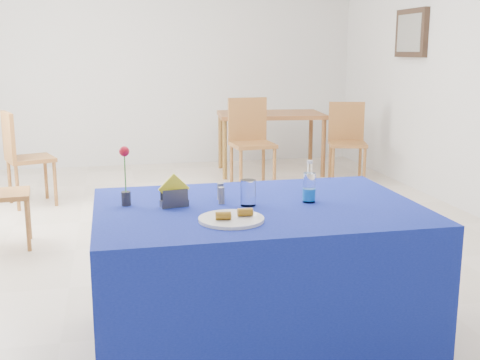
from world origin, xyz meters
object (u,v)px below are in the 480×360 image
chair_bg_left (250,136)px  oak_table (270,119)px  water_bottle (309,188)px  plate (231,219)px  blue_table (257,277)px  chair_win_b (21,152)px  chair_bg_right (347,136)px

chair_bg_left → oak_table: bearing=56.0°
chair_bg_left → water_bottle: bearing=-102.6°
oak_table → chair_bg_left: 0.87m
plate → blue_table: bearing=53.6°
chair_win_b → oak_table: bearing=-88.2°
chair_win_b → plate: bearing=-178.3°
water_bottle → chair_bg_right: 4.09m
oak_table → chair_bg_left: bearing=-120.1°
blue_table → chair_bg_right: size_ratio=1.73×
blue_table → oak_table: (1.26, 4.41, 0.30)m
plate → chair_bg_right: size_ratio=0.32×
plate → chair_win_b: bearing=111.2°
plate → water_bottle: (0.45, 0.25, 0.06)m
chair_bg_left → chair_bg_right: size_ratio=1.08×
water_bottle → chair_bg_right: (1.72, 3.70, -0.30)m
chair_bg_left → chair_win_b: bearing=-175.6°
blue_table → chair_win_b: bearing=115.3°
water_bottle → blue_table: bearing=-179.0°
blue_table → chair_bg_right: 4.21m
chair_bg_right → chair_win_b: bearing=-158.4°
water_bottle → chair_bg_left: chair_bg_left is taller
water_bottle → chair_bg_left: bearing=81.4°
plate → water_bottle: bearing=29.3°
plate → chair_bg_right: (2.17, 3.95, -0.23)m
chair_bg_right → chair_bg_left: bearing=-162.7°
blue_table → chair_bg_right: bearing=61.8°
plate → blue_table: 0.50m
chair_bg_right → chair_win_b: (-3.56, -0.39, 0.01)m
plate → chair_bg_right: chair_bg_right is taller
oak_table → chair_win_b: chair_win_b is taller
blue_table → chair_bg_left: chair_bg_left is taller
blue_table → chair_bg_left: (0.82, 3.67, 0.20)m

